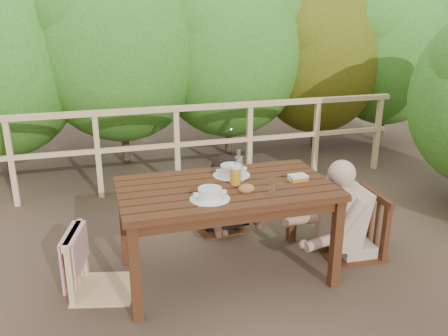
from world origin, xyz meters
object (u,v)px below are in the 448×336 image
object	(u,v)px
bottle	(239,167)
butter_tub	(298,179)
chair_left	(100,235)
chair_far	(219,183)
soup_far	(232,171)
chair_right	(353,198)
beer_glass	(235,176)
diner_right	(358,176)
bread_roll	(247,189)
tumbler	(272,192)
woman	(219,170)
table	(226,232)
soup_near	(210,194)

from	to	relation	value
bottle	butter_tub	size ratio (longest dim) A/B	1.91
chair_left	chair_far	xyz separation A→B (m)	(1.15, 0.80, -0.00)
soup_far	chair_left	bearing A→B (deg)	-170.77
butter_tub	chair_left	bearing A→B (deg)	172.04
chair_left	chair_right	world-z (taller)	chair_right
chair_right	bottle	distance (m)	1.10
chair_left	chair_right	xyz separation A→B (m)	(2.11, -0.00, 0.05)
chair_right	beer_glass	xyz separation A→B (m)	(-1.07, -0.03, 0.33)
diner_right	bread_roll	xyz separation A→B (m)	(-1.07, -0.20, 0.08)
diner_right	soup_far	distance (m)	1.09
chair_far	tumbler	bearing A→B (deg)	-92.32
woman	bread_roll	size ratio (longest dim) A/B	9.64
chair_right	bread_roll	bearing A→B (deg)	-75.71
table	diner_right	world-z (taller)	diner_right
bottle	bread_roll	bearing A→B (deg)	-92.63
woman	butter_tub	distance (m)	1.02
chair_left	soup_far	xyz separation A→B (m)	(1.07, 0.17, 0.34)
diner_right	beer_glass	bearing A→B (deg)	94.65
chair_far	woman	size ratio (longest dim) A/B	0.78
chair_far	bread_roll	world-z (taller)	chair_far
soup_far	bottle	world-z (taller)	bottle
soup_near	bottle	bearing A→B (deg)	42.52
chair_left	butter_tub	size ratio (longest dim) A/B	6.62
chair_left	bread_roll	bearing A→B (deg)	-86.96
table	butter_tub	world-z (taller)	butter_tub
chair_left	butter_tub	distance (m)	1.57
soup_far	beer_glass	world-z (taller)	beer_glass
woman	bread_roll	distance (m)	1.05
table	soup_near	xyz separation A→B (m)	(-0.18, -0.22, 0.43)
soup_near	beer_glass	distance (m)	0.36
chair_left	soup_near	world-z (taller)	chair_left
bread_roll	chair_right	bearing A→B (deg)	11.03
chair_far	beer_glass	world-z (taller)	chair_far
diner_right	soup_far	bearing A→B (deg)	83.87
chair_right	bottle	size ratio (longest dim) A/B	3.81
chair_far	beer_glass	xyz separation A→B (m)	(-0.11, -0.83, 0.38)
soup_far	tumbler	bearing A→B (deg)	-71.84
chair_right	bread_roll	xyz separation A→B (m)	(-1.04, -0.20, 0.28)
chair_right	bread_roll	world-z (taller)	chair_right
diner_right	soup_far	xyz separation A→B (m)	(-1.07, 0.18, 0.10)
table	chair_far	xyz separation A→B (m)	(0.19, 0.85, 0.09)
soup_far	beer_glass	bearing A→B (deg)	-98.85
chair_left	bread_roll	world-z (taller)	chair_left
chair_left	bottle	world-z (taller)	bottle
beer_glass	soup_far	bearing A→B (deg)	81.15
diner_right	soup_near	distance (m)	1.40
chair_left	woman	distance (m)	1.42
table	bread_roll	bearing A→B (deg)	-55.85
table	woman	xyz separation A→B (m)	(0.19, 0.87, 0.22)
table	bottle	bearing A→B (deg)	25.87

